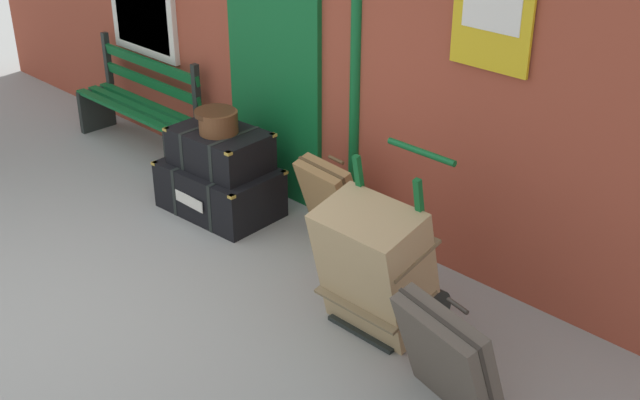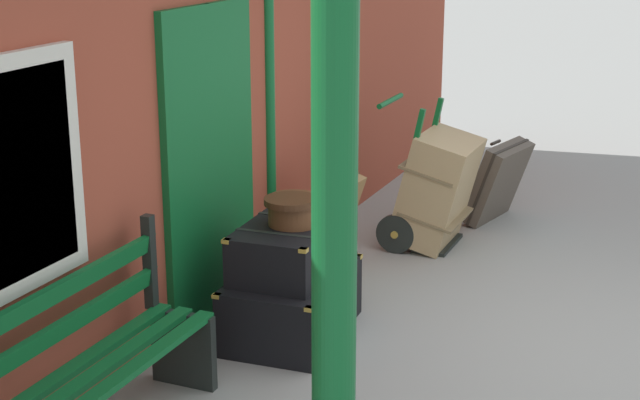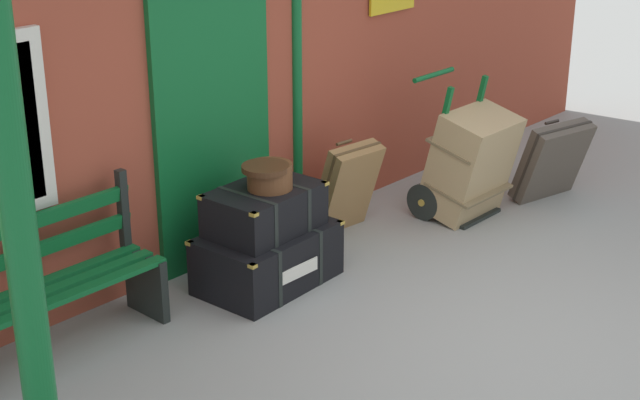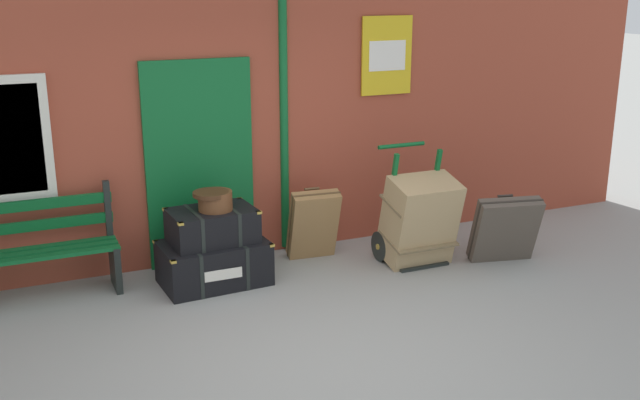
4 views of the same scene
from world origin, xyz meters
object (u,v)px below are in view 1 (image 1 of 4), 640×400
Objects in this scene: platform_bench at (140,106)px; steamer_trunk_middle at (220,148)px; round_hatbox at (218,120)px; steamer_trunk_base at (220,189)px; porters_trolley at (392,284)px; suitcase_charcoal at (449,359)px; suitcase_olive at (333,206)px; large_brown_trunk at (376,267)px.

steamer_trunk_middle is (1.66, -0.31, 0.14)m from platform_bench.
round_hatbox is (1.68, -0.34, 0.40)m from platform_bench.
porters_trolley reaches higher than steamer_trunk_base.
steamer_trunk_middle is at bearing 174.38° from porters_trolley.
porters_trolley reaches higher than steamer_trunk_middle.
round_hatbox is 0.31× the size of porters_trolley.
porters_trolley is at bearing 150.01° from suitcase_charcoal.
porters_trolley reaches higher than suitcase_charcoal.
suitcase_charcoal is (2.89, -0.66, -0.49)m from round_hatbox.
platform_bench is at bearing 177.49° from suitcase_olive.
steamer_trunk_middle is at bearing -170.52° from suitcase_olive.
platform_bench is 3.76m from porters_trolley.
suitcase_charcoal is (2.91, -0.69, -0.22)m from steamer_trunk_middle.
platform_bench is at bearing 168.48° from steamer_trunk_base.
platform_bench is 1.76m from round_hatbox.
porters_trolley is at bearing -4.91° from round_hatbox.
platform_bench is 2.18× the size of suitcase_charcoal.
suitcase_charcoal is (1.78, -0.88, -0.02)m from suitcase_olive.
suitcase_olive is at bearing -2.51° from platform_bench.
porters_trolley is (2.05, -0.18, -0.57)m from round_hatbox.
suitcase_olive is (1.14, 0.21, 0.17)m from steamer_trunk_base.
steamer_trunk_middle is 3.00m from suitcase_charcoal.
platform_bench reaches higher than suitcase_olive.
steamer_trunk_base is 0.64m from round_hatbox.
large_brown_trunk is (2.07, -0.35, 0.27)m from steamer_trunk_base.
large_brown_trunk is (3.73, -0.69, 0.03)m from platform_bench.
suitcase_olive is at bearing 153.75° from suitcase_charcoal.
platform_bench is at bearing 167.65° from suitcase_charcoal.
suitcase_charcoal reaches higher than steamer_trunk_base.
suitcase_olive is (-0.94, 0.39, 0.11)m from porters_trolley.
steamer_trunk_middle is at bearing 169.65° from large_brown_trunk.
round_hatbox reaches higher than steamer_trunk_middle.
large_brown_trunk is (2.07, -0.38, -0.10)m from steamer_trunk_middle.
round_hatbox is 2.13m from porters_trolley.
platform_bench is at bearing 169.37° from steamer_trunk_middle.
platform_bench is 2.06× the size of suitcase_olive.
suitcase_olive is 1.06× the size of suitcase_charcoal.
steamer_trunk_middle is 2.26× the size of round_hatbox.
suitcase_olive is (2.79, -0.12, -0.06)m from platform_bench.
round_hatbox reaches higher than steamer_trunk_base.
porters_trolley is 1.55× the size of suitcase_olive.
round_hatbox is 1.22m from suitcase_olive.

